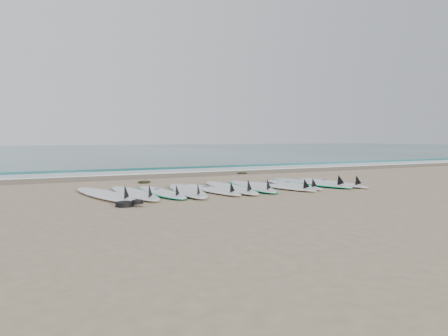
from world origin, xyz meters
name	(u,v)px	position (x,y,z in m)	size (l,w,h in m)	color
ground	(231,190)	(0.00, 0.00, 0.00)	(120.00, 120.00, 0.00)	tan
ocean	(64,151)	(0.00, 32.50, 0.01)	(120.00, 55.00, 0.03)	#236464
wet_sand_band	(171,175)	(0.00, 4.10, 0.01)	(120.00, 1.80, 0.01)	#71614A
foam_band	(157,172)	(0.00, 5.50, 0.02)	(120.00, 1.40, 0.04)	silver
wave_crest	(144,168)	(0.00, 7.00, 0.05)	(120.00, 1.00, 0.10)	#236464
surfboard_0	(106,194)	(-2.83, -0.03, 0.06)	(1.08, 2.93, 0.37)	white
surfboard_1	(135,193)	(-2.25, -0.04, 0.06)	(0.68, 2.74, 0.35)	white
surfboard_2	(161,192)	(-1.68, -0.06, 0.05)	(0.68, 2.47, 0.31)	white
surfboard_3	(188,190)	(-1.12, -0.14, 0.06)	(1.00, 2.82, 0.35)	white
surfboard_4	(212,189)	(-0.54, -0.15, 0.05)	(0.68, 2.47, 0.31)	white
surfboard_5	(231,187)	(-0.03, -0.06, 0.06)	(0.82, 2.88, 0.36)	white
surfboard_6	(252,186)	(0.57, 0.01, 0.05)	(1.07, 2.77, 0.34)	white
surfboard_7	(280,186)	(1.16, -0.27, 0.05)	(0.91, 2.48, 0.31)	white
surfboard_8	(294,184)	(1.67, -0.12, 0.05)	(0.60, 2.40, 0.30)	white
surfboard_9	(310,183)	(2.28, 0.03, 0.05)	(1.01, 2.81, 0.35)	white
surfboard_10	(333,182)	(2.82, -0.19, 0.06)	(0.60, 2.65, 0.34)	white
seaweed_near	(144,182)	(-1.38, 2.26, 0.03)	(0.35, 0.28, 0.07)	black
seaweed_far	(242,173)	(2.29, 3.60, 0.03)	(0.35, 0.27, 0.07)	black
leash_coil	(128,204)	(-2.73, -1.39, 0.05)	(0.46, 0.36, 0.11)	black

